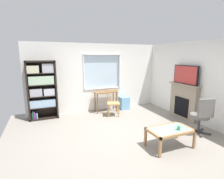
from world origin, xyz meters
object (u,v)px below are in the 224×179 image
(wooden_chair, at_px, (113,102))
(sippy_cup, at_px, (179,128))
(plastic_drawer_unit, at_px, (124,103))
(office_chair, at_px, (202,114))
(fireplace, at_px, (184,101))
(coffee_table, at_px, (170,132))
(desk_under_window, at_px, (106,96))
(bookshelf, at_px, (42,88))
(tv, at_px, (185,75))

(wooden_chair, distance_m, sippy_cup, 2.62)
(plastic_drawer_unit, xyz_separation_m, office_chair, (0.87, -2.83, 0.32))
(fireplace, distance_m, coffee_table, 2.14)
(desk_under_window, bearing_deg, fireplace, -38.30)
(bookshelf, bearing_deg, tv, -22.63)
(plastic_drawer_unit, distance_m, tv, 2.50)
(coffee_table, bearing_deg, plastic_drawer_unit, 83.77)
(wooden_chair, bearing_deg, plastic_drawer_unit, 39.39)
(bookshelf, relative_size, wooden_chair, 2.12)
(desk_under_window, bearing_deg, office_chair, -59.51)
(desk_under_window, bearing_deg, plastic_drawer_unit, 3.72)
(bookshelf, height_order, tv, bookshelf)
(fireplace, xyz_separation_m, tv, (-0.02, -0.00, 0.88))
(bookshelf, distance_m, wooden_chair, 2.40)
(bookshelf, height_order, coffee_table, bookshelf)
(plastic_drawer_unit, xyz_separation_m, sippy_cup, (-0.19, -3.14, 0.24))
(wooden_chair, height_order, coffee_table, wooden_chair)
(wooden_chair, xyz_separation_m, office_chair, (1.56, -2.27, 0.09))
(desk_under_window, xyz_separation_m, tv, (2.10, -1.67, 0.86))
(wooden_chair, relative_size, tv, 0.94)
(sippy_cup, bearing_deg, bookshelf, 130.70)
(plastic_drawer_unit, distance_m, fireplace, 2.21)
(office_chair, relative_size, coffee_table, 1.01)
(fireplace, relative_size, office_chair, 1.16)
(desk_under_window, xyz_separation_m, fireplace, (2.12, -1.67, -0.02))
(office_chair, distance_m, coffee_table, 1.23)
(desk_under_window, relative_size, office_chair, 0.84)
(tv, xyz_separation_m, coffee_table, (-1.66, -1.30, -1.09))
(bookshelf, distance_m, coffee_table, 4.09)
(coffee_table, bearing_deg, wooden_chair, 98.28)
(desk_under_window, height_order, sippy_cup, desk_under_window)
(wooden_chair, height_order, plastic_drawer_unit, wooden_chair)
(bookshelf, relative_size, plastic_drawer_unit, 3.98)
(plastic_drawer_unit, height_order, fireplace, fireplace)
(wooden_chair, bearing_deg, bookshelf, 164.53)
(bookshelf, bearing_deg, desk_under_window, -2.83)
(fireplace, distance_m, sippy_cup, 2.09)
(desk_under_window, distance_m, wooden_chair, 0.54)
(office_chair, bearing_deg, tv, 67.48)
(desk_under_window, height_order, coffee_table, desk_under_window)
(fireplace, bearing_deg, desk_under_window, 141.70)
(office_chair, bearing_deg, wooden_chair, 124.49)
(plastic_drawer_unit, distance_m, coffee_table, 3.05)
(bookshelf, distance_m, tv, 4.64)
(wooden_chair, relative_size, fireplace, 0.77)
(desk_under_window, relative_size, sippy_cup, 9.36)
(wooden_chair, distance_m, coffee_table, 2.49)
(wooden_chair, relative_size, plastic_drawer_unit, 1.88)
(office_chair, bearing_deg, desk_under_window, 120.49)
(tv, distance_m, sippy_cup, 2.30)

